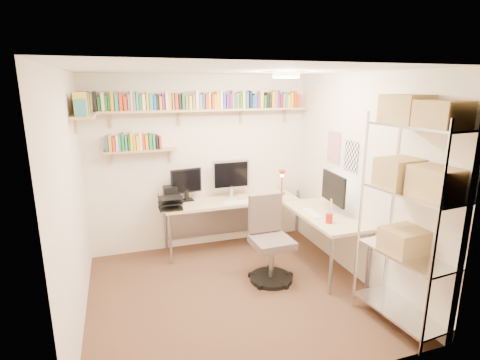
# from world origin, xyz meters

# --- Properties ---
(ground) EXTENTS (3.20, 3.20, 0.00)m
(ground) POSITION_xyz_m (0.00, 0.00, 0.00)
(ground) COLOR #482E1E
(ground) RESTS_ON ground
(room_shell) EXTENTS (3.24, 3.04, 2.52)m
(room_shell) POSITION_xyz_m (0.00, 0.00, 1.55)
(room_shell) COLOR beige
(room_shell) RESTS_ON ground
(wall_shelves) EXTENTS (3.12, 1.09, 0.80)m
(wall_shelves) POSITION_xyz_m (-0.42, 1.30, 2.03)
(wall_shelves) COLOR tan
(wall_shelves) RESTS_ON ground
(corner_desk) EXTENTS (2.30, 1.95, 1.30)m
(corner_desk) POSITION_xyz_m (0.49, 0.96, 0.74)
(corner_desk) COLOR #D9B08D
(corner_desk) RESTS_ON ground
(office_chair) EXTENTS (0.55, 0.57, 1.06)m
(office_chair) POSITION_xyz_m (0.54, 0.19, 0.44)
(office_chair) COLOR black
(office_chair) RESTS_ON ground
(wire_rack) EXTENTS (0.53, 0.95, 2.27)m
(wire_rack) POSITION_xyz_m (1.42, -1.08, 1.53)
(wire_rack) COLOR silver
(wire_rack) RESTS_ON ground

